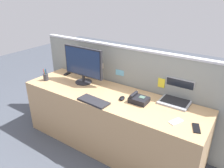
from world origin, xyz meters
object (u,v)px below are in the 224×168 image
(keyboard_main, at_px, (94,101))
(laptop, at_px, (177,96))
(cell_phone_black_slab, at_px, (196,128))
(desk_phone, at_px, (139,99))
(cell_phone_white_slab, at_px, (176,121))
(desktop_monitor, at_px, (83,64))
(computer_mouse_right_hand, at_px, (122,98))
(pen_cup, at_px, (46,77))
(tv_remote, at_px, (68,73))

(keyboard_main, bearing_deg, laptop, 39.53)
(cell_phone_black_slab, bearing_deg, desk_phone, 146.69)
(cell_phone_white_slab, bearing_deg, desktop_monitor, -165.36)
(laptop, distance_m, keyboard_main, 0.92)
(computer_mouse_right_hand, xyz_separation_m, cell_phone_white_slab, (0.66, -0.10, -0.01))
(desk_phone, distance_m, computer_mouse_right_hand, 0.19)
(desktop_monitor, bearing_deg, computer_mouse_right_hand, -10.91)
(pen_cup, bearing_deg, computer_mouse_right_hand, 5.32)
(laptop, xyz_separation_m, pen_cup, (-1.67, -0.42, -0.01))
(desktop_monitor, height_order, cell_phone_white_slab, desktop_monitor)
(computer_mouse_right_hand, relative_size, cell_phone_black_slab, 0.66)
(cell_phone_black_slab, distance_m, tv_remote, 1.95)
(pen_cup, xyz_separation_m, tv_remote, (0.08, 0.35, -0.04))
(cell_phone_black_slab, bearing_deg, laptop, 107.95)
(cell_phone_white_slab, xyz_separation_m, cell_phone_black_slab, (0.19, -0.00, 0.00))
(desktop_monitor, bearing_deg, tv_remote, 164.84)
(desktop_monitor, bearing_deg, laptop, 8.49)
(desk_phone, distance_m, cell_phone_white_slab, 0.50)
(laptop, bearing_deg, pen_cup, -166.02)
(cell_phone_black_slab, bearing_deg, desktop_monitor, 150.82)
(desk_phone, relative_size, pen_cup, 1.21)
(laptop, relative_size, cell_phone_black_slab, 2.13)
(desktop_monitor, relative_size, pen_cup, 3.59)
(desk_phone, distance_m, pen_cup, 1.34)
(keyboard_main, relative_size, cell_phone_black_slab, 2.43)
(pen_cup, distance_m, tv_remote, 0.36)
(computer_mouse_right_hand, distance_m, cell_phone_black_slab, 0.85)
(pen_cup, height_order, cell_phone_white_slab, pen_cup)
(laptop, height_order, keyboard_main, laptop)
(keyboard_main, bearing_deg, tv_remote, 155.12)
(laptop, relative_size, computer_mouse_right_hand, 3.20)
(desk_phone, distance_m, keyboard_main, 0.50)
(computer_mouse_right_hand, height_order, cell_phone_black_slab, computer_mouse_right_hand)
(tv_remote, bearing_deg, cell_phone_white_slab, -21.58)
(laptop, relative_size, pen_cup, 1.93)
(desk_phone, height_order, computer_mouse_right_hand, desk_phone)
(computer_mouse_right_hand, bearing_deg, desk_phone, 0.35)
(laptop, height_order, desk_phone, laptop)
(laptop, distance_m, cell_phone_white_slab, 0.43)
(keyboard_main, distance_m, computer_mouse_right_hand, 0.32)
(desktop_monitor, distance_m, tv_remote, 0.48)
(computer_mouse_right_hand, bearing_deg, cell_phone_black_slab, -21.89)
(cell_phone_black_slab, bearing_deg, keyboard_main, 166.23)
(computer_mouse_right_hand, bearing_deg, keyboard_main, -150.62)
(laptop, bearing_deg, tv_remote, -177.46)
(desktop_monitor, xyz_separation_m, laptop, (1.20, 0.18, -0.20))
(cell_phone_black_slab, xyz_separation_m, tv_remote, (-1.92, 0.34, 0.01))
(laptop, xyz_separation_m, computer_mouse_right_hand, (-0.52, -0.31, -0.04))
(laptop, height_order, cell_phone_black_slab, laptop)
(keyboard_main, height_order, tv_remote, keyboard_main)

